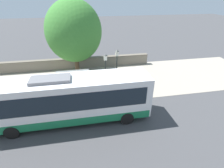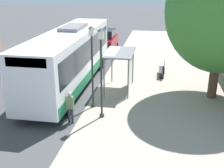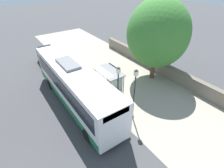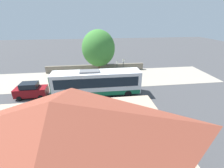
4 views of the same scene
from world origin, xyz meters
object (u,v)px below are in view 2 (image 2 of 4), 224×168
Objects in this scene: street_lamp_near at (101,67)px; bus_shelter at (122,59)px; bus at (71,56)px; parked_car_behind_bus at (106,41)px; street_lamp_far at (92,61)px; bench at (163,69)px; shade_tree at (223,11)px; pedestrian at (70,105)px.

bus_shelter is at bearing -96.89° from street_lamp_near.
bus is 2.87× the size of parked_car_behind_bus.
street_lamp_far is at bearing 124.65° from bus.
bus_shelter is at bearing 51.96° from bench.
bus_shelter is 0.70× the size of parked_car_behind_bus.
street_lamp_near is at bearing 31.36° from shade_tree.
bench is at bearing -50.91° from shade_tree.
bus is at bearing -73.07° from pedestrian.
bus_shelter is at bearing -110.86° from pedestrian.
shade_tree is at bearing -148.34° from pedestrian.
shade_tree is at bearing -148.64° from street_lamp_near.
bus_shelter is at bearing 173.04° from bus.
bench is 0.21× the size of shade_tree.
pedestrian is at bearing 72.18° from street_lamp_far.
bus is 2.75× the size of street_lamp_far.
bus_shelter reaches higher than parked_car_behind_bus.
street_lamp_near reaches higher than parked_car_behind_bus.
bus is 9.39m from shade_tree.
bus is 3.44m from bus_shelter.
shade_tree is at bearing 130.02° from parked_car_behind_bus.
shade_tree is (-8.84, 0.74, 3.07)m from bus.
parked_car_behind_bus is at bearing -93.23° from bus.
street_lamp_far is 0.53× the size of shade_tree.
street_lamp_far reaches higher than bench.
pedestrian is (1.83, 4.80, -1.10)m from bus_shelter.
bus_shelter is 0.66× the size of street_lamp_near.
parked_car_behind_bus is (1.07, -14.38, 0.09)m from pedestrian.
parked_car_behind_bus is at bearing -82.14° from street_lamp_far.
shade_tree reaches higher than bench.
bus is at bearing -6.96° from bus_shelter.
bench is (-2.53, -3.24, -1.57)m from bus_shelter.
bus reaches higher than bus_shelter.
bus is 6.76× the size of bench.
bus is 4.07× the size of bus_shelter.
bus_shelter is (-3.42, 0.42, 0.10)m from bus.
street_lamp_far is (0.71, -1.11, -0.04)m from street_lamp_near.
parked_car_behind_bus is (2.90, -9.59, -1.01)m from bus_shelter.
parked_car_behind_bus reaches higher than pedestrian.
street_lamp_far reaches higher than pedestrian.
bench is (-5.95, -2.82, -1.46)m from bus.
bus is 5.54m from pedestrian.
parked_car_behind_bus is (2.42, -13.51, -1.63)m from street_lamp_near.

